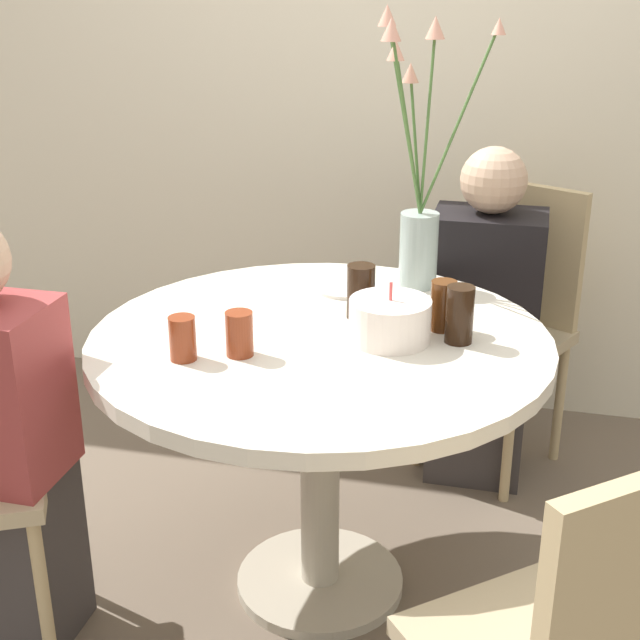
# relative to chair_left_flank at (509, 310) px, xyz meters

# --- Properties ---
(ground_plane) EXTENTS (16.00, 16.00, 0.00)m
(ground_plane) POSITION_rel_chair_left_flank_xyz_m (-0.43, -0.85, -0.53)
(ground_plane) COLOR #6B5B4C
(wall_back) EXTENTS (8.00, 0.05, 2.60)m
(wall_back) POSITION_rel_chair_left_flank_xyz_m (-0.43, 0.40, 0.77)
(wall_back) COLOR beige
(wall_back) RESTS_ON ground_plane
(dining_table) EXTENTS (1.13, 1.13, 0.75)m
(dining_table) POSITION_rel_chair_left_flank_xyz_m (-0.43, -0.85, 0.09)
(dining_table) COLOR silver
(dining_table) RESTS_ON ground_plane
(chair_left_flank) EXTENTS (0.54, 0.54, 0.93)m
(chair_left_flank) POSITION_rel_chair_left_flank_xyz_m (0.00, 0.00, 0.00)
(chair_left_flank) COLOR tan
(chair_left_flank) RESTS_ON ground_plane
(birthday_cake) EXTENTS (0.20, 0.20, 0.15)m
(birthday_cake) POSITION_rel_chair_left_flank_xyz_m (-0.26, -0.84, 0.26)
(birthday_cake) COLOR white
(birthday_cake) RESTS_ON dining_table
(flower_vase) EXTENTS (0.33, 0.25, 0.75)m
(flower_vase) POSITION_rel_chair_left_flank_xyz_m (-0.26, -0.43, 0.46)
(flower_vase) COLOR #9EB2AD
(flower_vase) RESTS_ON dining_table
(side_plate) EXTENTS (0.16, 0.16, 0.01)m
(side_plate) POSITION_rel_chair_left_flank_xyz_m (-0.44, -0.52, 0.22)
(side_plate) COLOR silver
(side_plate) RESTS_ON dining_table
(drink_glass_0) EXTENTS (0.07, 0.07, 0.14)m
(drink_glass_0) POSITION_rel_chair_left_flank_xyz_m (-0.36, -0.71, 0.28)
(drink_glass_0) COLOR black
(drink_glass_0) RESTS_ON dining_table
(drink_glass_1) EXTENTS (0.06, 0.06, 0.10)m
(drink_glass_1) POSITION_rel_chair_left_flank_xyz_m (-0.70, -1.06, 0.27)
(drink_glass_1) COLOR maroon
(drink_glass_1) RESTS_ON dining_table
(drink_glass_2) EXTENTS (0.06, 0.06, 0.11)m
(drink_glass_2) POSITION_rel_chair_left_flank_xyz_m (-0.58, -1.01, 0.27)
(drink_glass_2) COLOR maroon
(drink_glass_2) RESTS_ON dining_table
(drink_glass_3) EXTENTS (0.06, 0.06, 0.13)m
(drink_glass_3) POSITION_rel_chair_left_flank_xyz_m (-0.14, -0.74, 0.28)
(drink_glass_3) COLOR #51280F
(drink_glass_3) RESTS_ON dining_table
(drink_glass_4) EXTENTS (0.07, 0.07, 0.14)m
(drink_glass_4) POSITION_rel_chair_left_flank_xyz_m (-0.10, -0.81, 0.28)
(drink_glass_4) COLOR black
(drink_glass_4) RESTS_ON dining_table
(person_woman) EXTENTS (0.34, 0.24, 1.09)m
(person_woman) POSITION_rel_chair_left_flank_xyz_m (-0.07, -0.14, -0.02)
(person_woman) COLOR #383333
(person_woman) RESTS_ON ground_plane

